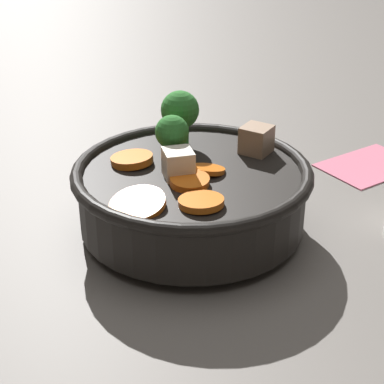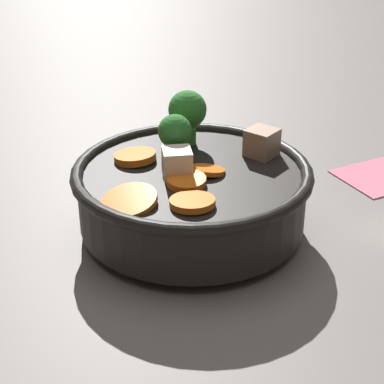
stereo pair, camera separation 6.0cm
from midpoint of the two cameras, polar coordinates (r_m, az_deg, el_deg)
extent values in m
plane|color=slate|center=(0.62, 2.77, -3.52)|extent=(3.00, 3.00, 0.00)
cylinder|color=black|center=(0.62, 2.78, -3.12)|extent=(0.12, 0.12, 0.01)
cylinder|color=black|center=(0.60, 2.85, -0.52)|extent=(0.21, 0.21, 0.05)
torus|color=black|center=(0.59, 2.91, 1.76)|extent=(0.22, 0.22, 0.01)
cylinder|color=brown|center=(0.59, 2.88, 0.49)|extent=(0.20, 0.20, 0.03)
cylinder|color=orange|center=(0.56, 2.52, 0.91)|extent=(0.05, 0.05, 0.01)
cylinder|color=orange|center=(0.53, 3.26, -1.00)|extent=(0.05, 0.05, 0.01)
cylinder|color=orange|center=(0.61, -2.30, 3.09)|extent=(0.05, 0.05, 0.01)
cylinder|color=orange|center=(0.59, 4.32, 1.88)|extent=(0.04, 0.04, 0.01)
cylinder|color=orange|center=(0.53, -2.42, -0.87)|extent=(0.05, 0.05, 0.01)
cylinder|color=green|center=(0.61, 1.39, 3.57)|extent=(0.01, 0.01, 0.02)
sphere|color=#2D752D|center=(0.60, 1.41, 5.39)|extent=(0.03, 0.03, 0.03)
cylinder|color=green|center=(0.64, 2.27, 5.22)|extent=(0.02, 0.02, 0.02)
sphere|color=#2D752D|center=(0.63, 2.31, 7.29)|extent=(0.04, 0.04, 0.04)
cube|color=#9E7F66|center=(0.62, 8.98, 4.30)|extent=(0.03, 0.03, 0.03)
cube|color=silver|center=(0.58, 1.45, 2.64)|extent=(0.03, 0.03, 0.03)
camera|label=1|loc=(0.03, -87.14, 1.49)|focal=60.00mm
camera|label=2|loc=(0.03, 92.86, -1.49)|focal=60.00mm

